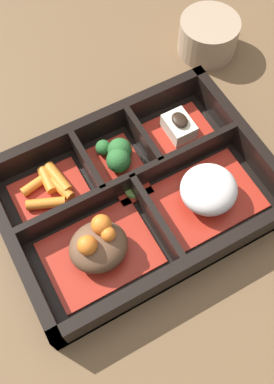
{
  "coord_description": "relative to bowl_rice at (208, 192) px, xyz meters",
  "views": [
    {
      "loc": [
        0.12,
        0.22,
        0.52
      ],
      "look_at": [
        0.0,
        0.0,
        0.03
      ],
      "focal_mm": 42.0,
      "sensor_mm": 36.0,
      "label": 1
    }
  ],
  "objects": [
    {
      "name": "ground_plane",
      "position": [
        0.07,
        -0.04,
        -0.03
      ],
      "size": [
        3.0,
        3.0,
        0.0
      ],
      "primitive_type": "plane",
      "color": "brown"
    },
    {
      "name": "bento_base",
      "position": [
        0.07,
        -0.04,
        -0.03
      ],
      "size": [
        0.33,
        0.24,
        0.01
      ],
      "color": "black",
      "rests_on": "ground_plane"
    },
    {
      "name": "bento_rim",
      "position": [
        0.07,
        -0.05,
        -0.01
      ],
      "size": [
        0.33,
        0.24,
        0.05
      ],
      "color": "black",
      "rests_on": "ground_plane"
    },
    {
      "name": "bowl_rice",
      "position": [
        0.0,
        0.0,
        0.0
      ],
      "size": [
        0.13,
        0.1,
        0.05
      ],
      "color": "maroon",
      "rests_on": "bento_base"
    },
    {
      "name": "bowl_stew",
      "position": [
        0.15,
        -0.0,
        0.0
      ],
      "size": [
        0.13,
        0.1,
        0.06
      ],
      "color": "maroon",
      "rests_on": "bento_base"
    },
    {
      "name": "bowl_tofu",
      "position": [
        -0.02,
        -0.1,
        -0.01
      ],
      "size": [
        0.09,
        0.07,
        0.04
      ],
      "color": "maroon",
      "rests_on": "bento_base"
    },
    {
      "name": "bowl_greens",
      "position": [
        0.07,
        -0.1,
        -0.0
      ],
      "size": [
        0.06,
        0.07,
        0.04
      ],
      "color": "maroon",
      "rests_on": "bento_base"
    },
    {
      "name": "bowl_carrots",
      "position": [
        0.17,
        -0.1,
        -0.01
      ],
      "size": [
        0.09,
        0.07,
        0.02
      ],
      "color": "maroon",
      "rests_on": "bento_base"
    },
    {
      "name": "bowl_pickles",
      "position": [
        0.08,
        -0.06,
        -0.02
      ],
      "size": [
        0.04,
        0.04,
        0.01
      ],
      "color": "maroon",
      "rests_on": "bento_base"
    },
    {
      "name": "tea_cup",
      "position": [
        -0.14,
        -0.22,
        -0.0
      ],
      "size": [
        0.09,
        0.09,
        0.05
      ],
      "color": "gray",
      "rests_on": "ground_plane"
    }
  ]
}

